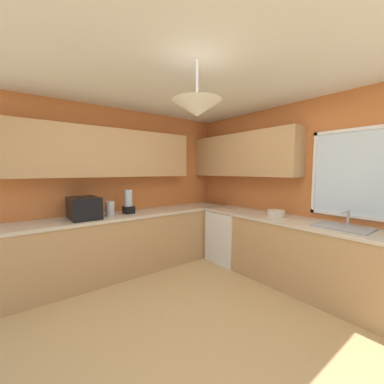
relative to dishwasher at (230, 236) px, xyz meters
The scene contains 10 objects.
ground_plane 1.97m from the dishwasher, 56.09° to the right, with size 8.99×8.99×0.00m, color tan.
room_shell 1.73m from the dishwasher, 77.10° to the right, with size 4.21×3.99×2.57m.
counter_run_left 1.73m from the dishwasher, 112.45° to the right, with size 0.65×3.60×0.90m.
counter_run_back 1.28m from the dishwasher, ahead, with size 3.30×0.65×0.90m.
dishwasher is the anchor object (origin of this frame).
microwave 2.34m from the dishwasher, 107.03° to the right, with size 0.48×0.36×0.29m, color black.
kettle 2.01m from the dishwasher, 109.44° to the right, with size 0.12×0.12×0.21m, color #B7B7BC.
sink_assembly 1.76m from the dishwasher, ahead, with size 0.57×0.40×0.19m.
bowl 0.99m from the dishwasher, ahead, with size 0.24×0.24×0.09m, color beige.
blender_appliance 1.78m from the dishwasher, 113.40° to the right, with size 0.15×0.15×0.36m.
Camera 1 is at (1.66, -1.34, 1.54)m, focal length 22.17 mm.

